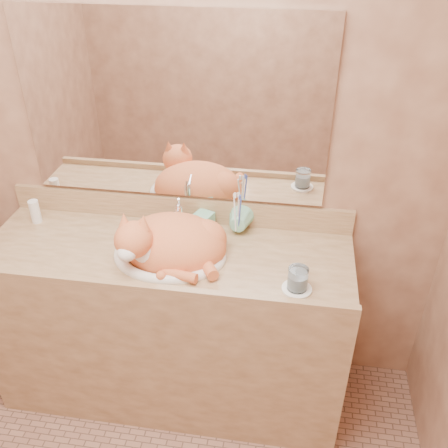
% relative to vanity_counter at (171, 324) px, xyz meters
% --- Properties ---
extents(wall_back, '(2.40, 0.02, 2.50)m').
position_rel_vanity_counter_xyz_m(wall_back, '(0.00, 0.28, 0.82)').
color(wall_back, brown).
rests_on(wall_back, ground).
extents(vanity_counter, '(1.60, 0.55, 0.85)m').
position_rel_vanity_counter_xyz_m(vanity_counter, '(0.00, 0.00, 0.00)').
color(vanity_counter, brown).
rests_on(vanity_counter, floor).
extents(mirror, '(1.30, 0.02, 0.80)m').
position_rel_vanity_counter_xyz_m(mirror, '(0.00, 0.26, 0.97)').
color(mirror, white).
rests_on(mirror, wall_back).
extents(sink_basin, '(0.50, 0.43, 0.15)m').
position_rel_vanity_counter_xyz_m(sink_basin, '(0.03, -0.02, 0.50)').
color(sink_basin, white).
rests_on(sink_basin, vanity_counter).
extents(faucet, '(0.06, 0.12, 0.16)m').
position_rel_vanity_counter_xyz_m(faucet, '(0.03, 0.16, 0.50)').
color(faucet, white).
rests_on(faucet, vanity_counter).
extents(cat, '(0.46, 0.37, 0.25)m').
position_rel_vanity_counter_xyz_m(cat, '(0.03, -0.03, 0.50)').
color(cat, '#D25D30').
rests_on(cat, sink_basin).
extents(soap_dispenser, '(0.10, 0.11, 0.18)m').
position_rel_vanity_counter_xyz_m(soap_dispenser, '(0.10, 0.14, 0.51)').
color(soap_dispenser, '#80CDA8').
rests_on(soap_dispenser, vanity_counter).
extents(toothbrush_cup, '(0.13, 0.13, 0.11)m').
position_rel_vanity_counter_xyz_m(toothbrush_cup, '(0.29, 0.16, 0.48)').
color(toothbrush_cup, '#80CDA8').
rests_on(toothbrush_cup, vanity_counter).
extents(toothbrushes, '(0.04, 0.04, 0.22)m').
position_rel_vanity_counter_xyz_m(toothbrushes, '(0.29, 0.16, 0.56)').
color(toothbrushes, white).
rests_on(toothbrushes, toothbrush_cup).
extents(saucer, '(0.12, 0.12, 0.01)m').
position_rel_vanity_counter_xyz_m(saucer, '(0.57, -0.16, 0.43)').
color(saucer, white).
rests_on(saucer, vanity_counter).
extents(water_glass, '(0.08, 0.08, 0.09)m').
position_rel_vanity_counter_xyz_m(water_glass, '(0.57, -0.16, 0.48)').
color(water_glass, silver).
rests_on(water_glass, saucer).
extents(lotion_bottle, '(0.05, 0.05, 0.11)m').
position_rel_vanity_counter_xyz_m(lotion_bottle, '(-0.65, 0.14, 0.48)').
color(lotion_bottle, white).
rests_on(lotion_bottle, vanity_counter).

